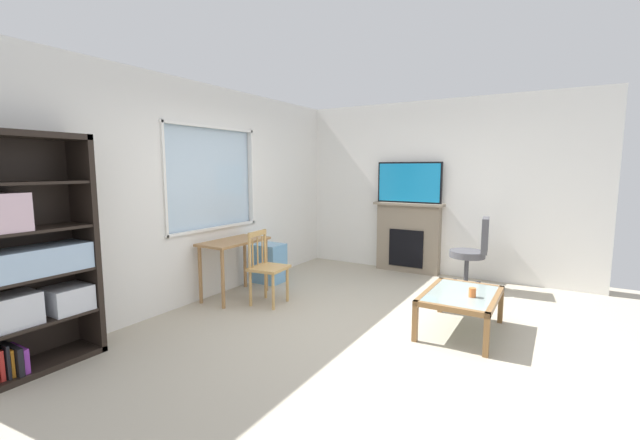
{
  "coord_description": "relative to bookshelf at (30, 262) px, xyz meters",
  "views": [
    {
      "loc": [
        -3.68,
        -1.71,
        1.66
      ],
      "look_at": [
        0.36,
        0.7,
        1.07
      ],
      "focal_mm": 22.83,
      "sensor_mm": 36.0,
      "label": 1
    }
  ],
  "objects": [
    {
      "name": "coffee_table",
      "position": [
        2.6,
        -2.88,
        -0.55
      ],
      "size": [
        0.99,
        0.7,
        0.41
      ],
      "color": "#8C9E99",
      "rests_on": "ground"
    },
    {
      "name": "wall_right",
      "position": [
        4.86,
        -1.98,
        0.45
      ],
      "size": [
        0.12,
        4.65,
        2.71
      ],
      "primitive_type": "cube",
      "color": "white",
      "rests_on": "ground"
    },
    {
      "name": "fireplace",
      "position": [
        4.71,
        -1.6,
        -0.34
      ],
      "size": [
        0.26,
        1.11,
        1.12
      ],
      "color": "gray",
      "rests_on": "ground"
    },
    {
      "name": "bookshelf",
      "position": [
        0.0,
        0.0,
        0.0
      ],
      "size": [
        0.9,
        0.38,
        1.95
      ],
      "color": "black",
      "rests_on": "ground"
    },
    {
      "name": "sippy_cup",
      "position": [
        2.53,
        -3.0,
        -0.45
      ],
      "size": [
        0.07,
        0.07,
        0.09
      ],
      "primitive_type": "cylinder",
      "color": "orange",
      "rests_on": "coffee_table"
    },
    {
      "name": "office_chair",
      "position": [
        4.26,
        -2.69,
        -0.35
      ],
      "size": [
        0.57,
        0.58,
        1.0
      ],
      "color": "#4C4C51",
      "rests_on": "ground"
    },
    {
      "name": "desk_under_window",
      "position": [
        2.28,
        -0.11,
        -0.28
      ],
      "size": [
        0.92,
        0.48,
        0.75
      ],
      "color": "#A37547",
      "rests_on": "ground"
    },
    {
      "name": "ground",
      "position": [
        2.11,
        -1.98,
        -0.92
      ],
      "size": [
        6.39,
        5.45,
        0.02
      ],
      "primitive_type": "cube",
      "color": "#B2A893"
    },
    {
      "name": "wall_back_with_window",
      "position": [
        2.09,
        0.24,
        0.43
      ],
      "size": [
        5.39,
        0.15,
        2.71
      ],
      "color": "white",
      "rests_on": "ground"
    },
    {
      "name": "wooden_chair",
      "position": [
        2.28,
        -0.63,
        -0.44
      ],
      "size": [
        0.46,
        0.44,
        0.9
      ],
      "color": "tan",
      "rests_on": "ground"
    },
    {
      "name": "tv",
      "position": [
        4.69,
        -1.6,
        0.54
      ],
      "size": [
        0.06,
        1.03,
        0.65
      ],
      "color": "black",
      "rests_on": "fireplace"
    },
    {
      "name": "plastic_drawer_unit",
      "position": [
        3.07,
        -0.06,
        -0.62
      ],
      "size": [
        0.35,
        0.4,
        0.57
      ],
      "primitive_type": "cube",
      "color": "#72ADDB",
      "rests_on": "ground"
    }
  ]
}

